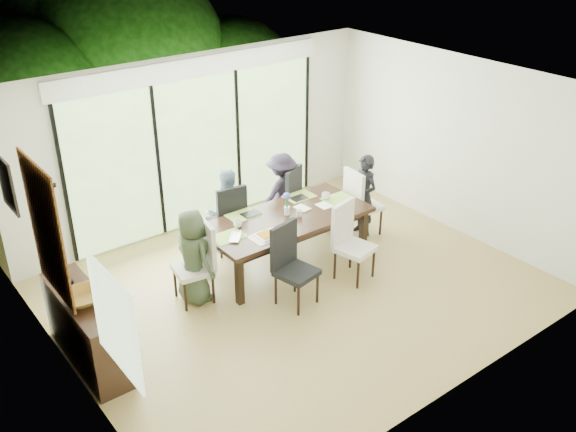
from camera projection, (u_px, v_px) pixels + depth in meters
floor at (299, 290)px, 8.57m from camera, size 6.00×5.00×0.01m
ceiling at (301, 91)px, 7.34m from camera, size 6.00×5.00×0.01m
wall_back at (197, 142)px, 9.73m from camera, size 6.00×0.02×2.70m
wall_front at (462, 287)px, 6.19m from camera, size 6.00×0.02×2.70m
wall_left at (62, 278)px, 6.32m from camera, size 0.02×5.00×2.70m
wall_right at (457, 146)px, 9.59m from camera, size 0.02×5.00×2.70m
glass_doors at (199, 152)px, 9.77m from camera, size 4.20×0.02×2.30m
blinds_header at (194, 67)px, 9.17m from camera, size 4.40×0.06×0.28m
mullion_a at (64, 187)px, 8.62m from camera, size 0.05×0.04×2.30m
mullion_b at (158, 163)px, 9.38m from camera, size 0.05×0.04×2.30m
mullion_c at (238, 142)px, 10.14m from camera, size 0.05×0.04×2.30m
mullion_d at (307, 125)px, 10.90m from camera, size 0.05×0.04×2.30m
side_window at (115, 322)px, 5.43m from camera, size 0.02×0.90×1.00m
deck at (176, 204)px, 10.99m from camera, size 6.00×1.80×0.10m
rail_top at (151, 158)px, 11.29m from camera, size 6.00×0.08×0.06m
foliage_left at (20, 115)px, 10.61m from camera, size 3.20×3.20×3.20m
foliage_mid at (125, 66)px, 12.07m from camera, size 4.00×4.00×4.00m
foliage_right at (230, 88)px, 12.72m from camera, size 2.80×2.80×2.80m
foliage_far at (61, 77)px, 12.10m from camera, size 3.60×3.60×3.60m
table_top at (286, 219)px, 8.85m from camera, size 2.38×1.09×0.06m
table_apron at (286, 224)px, 8.89m from camera, size 2.18×0.89×0.10m
table_leg_fl at (239, 281)px, 8.13m from camera, size 0.09×0.09×0.68m
table_leg_fr at (363, 231)px, 9.30m from camera, size 0.09×0.09×0.68m
table_leg_bl at (204, 253)px, 8.74m from camera, size 0.09×0.09×0.68m
table_leg_br at (325, 210)px, 9.91m from camera, size 0.09×0.09×0.68m
chair_left_end at (192, 263)px, 8.11m from camera, size 0.52×0.52×1.09m
chair_right_end at (364, 201)px, 9.74m from camera, size 0.50×0.50×1.09m
chair_far_left at (226, 216)px, 9.28m from camera, size 0.51×0.51×1.09m
chair_far_right at (281, 198)px, 9.83m from camera, size 0.61×0.61×1.09m
chair_near_left at (297, 267)px, 8.04m from camera, size 0.54×0.54×1.09m
chair_near_right at (355, 243)px, 8.59m from camera, size 0.55×0.55×1.09m
person_left_end at (193, 257)px, 8.08m from camera, size 0.44×0.64×1.28m
person_right_end at (364, 196)px, 9.69m from camera, size 0.39×0.61×1.28m
person_far_left at (226, 211)px, 9.23m from camera, size 0.62×0.42×1.28m
person_far_right at (282, 193)px, 9.77m from camera, size 0.61×0.40×1.28m
placemat_left at (228, 237)px, 8.32m from camera, size 0.44×0.32×0.01m
placemat_right at (338, 198)px, 9.35m from camera, size 0.44×0.32×0.01m
placemat_far_l at (243, 215)px, 8.87m from camera, size 0.44×0.32×0.01m
placemat_far_r at (299, 196)px, 9.42m from camera, size 0.44×0.32×0.01m
placemat_paper at (267, 237)px, 8.33m from camera, size 0.44×0.32×0.01m
tablet_far_l at (251, 214)px, 8.89m from camera, size 0.26×0.18×0.01m
tablet_far_r at (299, 198)px, 9.35m from camera, size 0.24×0.17×0.01m
papers at (327, 204)px, 9.18m from camera, size 0.30×0.22×0.00m
platter_base at (267, 236)px, 8.32m from camera, size 0.26×0.26×0.02m
platter_snacks at (267, 234)px, 8.31m from camera, size 0.20×0.20×0.01m
vase at (287, 211)px, 8.87m from camera, size 0.08×0.08×0.12m
hyacinth_stems at (287, 203)px, 8.82m from camera, size 0.04×0.04×0.16m
hyacinth_blooms at (287, 196)px, 8.77m from camera, size 0.11×0.11×0.11m
laptop at (239, 237)px, 8.30m from camera, size 0.37×0.38×0.03m
cup_a at (238, 224)px, 8.54m from camera, size 0.17×0.17×0.10m
cup_b at (299, 213)px, 8.83m from camera, size 0.14×0.14×0.09m
cup_c at (326, 196)px, 9.32m from camera, size 0.17×0.17×0.10m
book at (298, 210)px, 9.01m from camera, size 0.19×0.24×0.02m
sideboard at (87, 329)px, 7.10m from camera, size 0.42×1.51×0.85m
bowl at (84, 297)px, 6.82m from camera, size 0.45×0.45×0.11m
candlestick_base at (69, 282)px, 7.15m from camera, size 0.09×0.09×0.04m
candlestick_shaft at (61, 235)px, 6.88m from camera, size 0.02×0.02×1.18m
candlestick_pan at (52, 185)px, 6.62m from camera, size 0.09×0.09×0.03m
candle at (51, 180)px, 6.59m from camera, size 0.03×0.03×0.09m
tapestry at (46, 230)px, 6.47m from camera, size 0.02×1.00×1.50m
art_frame at (7, 184)px, 7.36m from camera, size 0.03×0.55×0.65m
art_canvas at (8, 184)px, 7.37m from camera, size 0.01×0.45×0.55m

